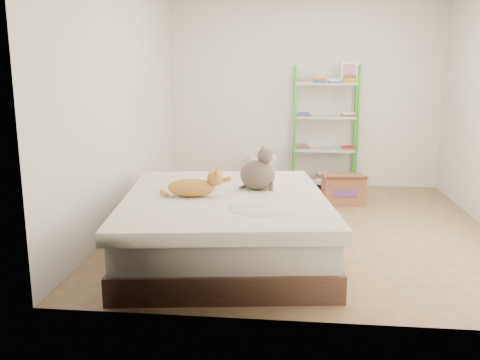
# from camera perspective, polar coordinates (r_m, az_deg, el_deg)

# --- Properties ---
(room) EXTENTS (3.81, 4.21, 2.61)m
(room) POSITION_cam_1_polar(r_m,az_deg,el_deg) (5.20, 7.55, 8.58)
(room) COLOR tan
(room) RESTS_ON ground
(bed) EXTENTS (1.99, 2.37, 0.55)m
(bed) POSITION_cam_1_polar(r_m,az_deg,el_deg) (4.52, -1.66, -5.03)
(bed) COLOR brown
(bed) RESTS_ON ground
(orange_cat) EXTENTS (0.50, 0.29, 0.20)m
(orange_cat) POSITION_cam_1_polar(r_m,az_deg,el_deg) (4.39, -5.49, -0.58)
(orange_cat) COLOR #C0852E
(orange_cat) RESTS_ON bed
(grey_cat) EXTENTS (0.36, 0.30, 0.39)m
(grey_cat) POSITION_cam_1_polar(r_m,az_deg,el_deg) (4.61, 2.00, 1.30)
(grey_cat) COLOR #806556
(grey_cat) RESTS_ON bed
(shelf_unit) EXTENTS (0.88, 0.36, 1.74)m
(shelf_unit) POSITION_cam_1_polar(r_m,az_deg,el_deg) (7.12, 9.56, 5.80)
(shelf_unit) COLOR green
(shelf_unit) RESTS_ON ground
(cardboard_box) EXTENTS (0.53, 0.51, 0.40)m
(cardboard_box) POSITION_cam_1_polar(r_m,az_deg,el_deg) (6.45, 11.50, -1.02)
(cardboard_box) COLOR brown
(cardboard_box) RESTS_ON ground
(white_bin) EXTENTS (0.39, 0.35, 0.42)m
(white_bin) POSITION_cam_1_polar(r_m,az_deg,el_deg) (7.18, 2.65, 0.82)
(white_bin) COLOR silver
(white_bin) RESTS_ON ground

